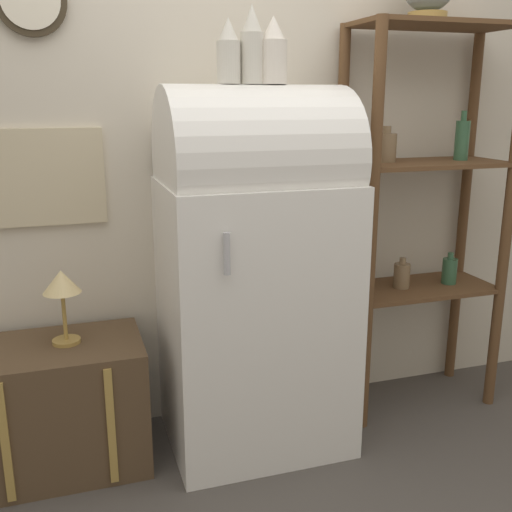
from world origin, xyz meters
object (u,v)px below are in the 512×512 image
object	(u,v)px
refrigerator	(255,268)
vase_center	(252,47)
vase_right	(273,53)
desk_lamp	(62,288)
vase_left	(228,53)
suitcase_trunk	(59,406)

from	to	relation	value
refrigerator	vase_center	size ratio (longest dim) A/B	5.26
refrigerator	vase_right	size ratio (longest dim) A/B	6.07
vase_right	refrigerator	bearing A→B (deg)	-178.52
refrigerator	desk_lamp	xyz separation A→B (m)	(-0.77, 0.06, -0.02)
vase_left	desk_lamp	xyz separation A→B (m)	(-0.67, 0.05, -0.88)
refrigerator	desk_lamp	bearing A→B (deg)	175.91
desk_lamp	vase_right	bearing A→B (deg)	-3.59
vase_right	vase_left	bearing A→B (deg)	177.63
refrigerator	vase_center	bearing A→B (deg)	130.27
vase_left	vase_center	size ratio (longest dim) A/B	0.83
vase_left	desk_lamp	bearing A→B (deg)	176.09
refrigerator	desk_lamp	distance (m)	0.77
vase_center	refrigerator	bearing A→B (deg)	-49.73
suitcase_trunk	vase_right	bearing A→B (deg)	-2.52
vase_right	desk_lamp	bearing A→B (deg)	176.41
vase_center	vase_left	bearing A→B (deg)	-179.79
vase_left	vase_right	world-z (taller)	vase_right
vase_center	vase_right	xyz separation A→B (m)	(0.08, -0.01, -0.02)
vase_right	desk_lamp	world-z (taller)	vase_right
suitcase_trunk	vase_left	size ratio (longest dim) A/B	2.83
desk_lamp	vase_center	bearing A→B (deg)	-3.41
vase_center	desk_lamp	bearing A→B (deg)	176.59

